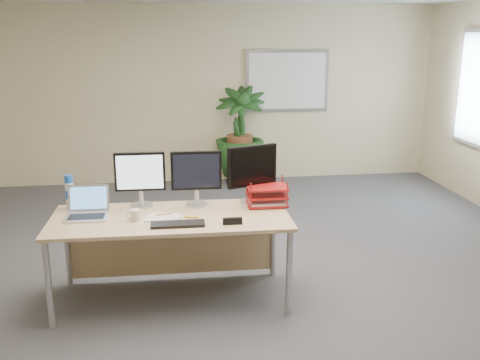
{
  "coord_description": "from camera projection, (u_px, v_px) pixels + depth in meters",
  "views": [
    {
      "loc": [
        -0.63,
        -4.24,
        2.27
      ],
      "look_at": [
        -0.02,
        0.35,
        0.99
      ],
      "focal_mm": 40.0,
      "sensor_mm": 36.0,
      "label": 1
    }
  ],
  "objects": [
    {
      "name": "monitor_left",
      "position": [
        140.0,
        176.0,
        4.7
      ],
      "size": [
        0.44,
        0.2,
        0.49
      ],
      "color": "silver",
      "rests_on": "desk"
    },
    {
      "name": "letter_tray",
      "position": [
        267.0,
        197.0,
        4.79
      ],
      "size": [
        0.36,
        0.28,
        0.17
      ],
      "color": "maroon",
      "rests_on": "desk"
    },
    {
      "name": "spiral_notebook",
      "position": [
        163.0,
        218.0,
        4.46
      ],
      "size": [
        0.31,
        0.26,
        0.01
      ],
      "primitive_type": "cube",
      "rotation": [
        0.0,
        0.0,
        -0.21
      ],
      "color": "silver",
      "rests_on": "desk"
    },
    {
      "name": "monitor_dark",
      "position": [
        252.0,
        170.0,
        4.79
      ],
      "size": [
        0.47,
        0.22,
        0.53
      ],
      "color": "silver",
      "rests_on": "desk"
    },
    {
      "name": "whiteboard",
      "position": [
        287.0,
        81.0,
        8.26
      ],
      "size": [
        1.3,
        0.04,
        0.95
      ],
      "color": "#A6A5AA",
      "rests_on": "back_wall"
    },
    {
      "name": "monitor_right",
      "position": [
        196.0,
        175.0,
        4.72
      ],
      "size": [
        0.45,
        0.2,
        0.5
      ],
      "color": "silver",
      "rests_on": "desk"
    },
    {
      "name": "floor",
      "position": [
        247.0,
        298.0,
        4.73
      ],
      "size": [
        8.0,
        8.0,
        0.0
      ],
      "primitive_type": "plane",
      "color": "#47474C",
      "rests_on": "ground"
    },
    {
      "name": "coffee_mug",
      "position": [
        135.0,
        215.0,
        4.41
      ],
      "size": [
        0.12,
        0.08,
        0.09
      ],
      "color": "silver",
      "rests_on": "desk"
    },
    {
      "name": "orange_pen",
      "position": [
        164.0,
        214.0,
        4.51
      ],
      "size": [
        0.14,
        0.03,
        0.01
      ],
      "primitive_type": "cylinder",
      "rotation": [
        0.0,
        1.57,
        0.19
      ],
      "color": "orange",
      "rests_on": "spiral_notebook"
    },
    {
      "name": "yellow_highlighter",
      "position": [
        192.0,
        217.0,
        4.47
      ],
      "size": [
        0.12,
        0.04,
        0.02
      ],
      "primitive_type": "cylinder",
      "rotation": [
        0.0,
        1.57,
        -0.2
      ],
      "color": "gold",
      "rests_on": "desk"
    },
    {
      "name": "desk",
      "position": [
        171.0,
        230.0,
        4.67
      ],
      "size": [
        2.02,
        0.88,
        0.77
      ],
      "color": "tan",
      "rests_on": "floor"
    },
    {
      "name": "laptop",
      "position": [
        88.0,
        209.0,
        4.51
      ],
      "size": [
        0.35,
        0.31,
        0.25
      ],
      "color": "silver",
      "rests_on": "desk"
    },
    {
      "name": "stapler",
      "position": [
        232.0,
        221.0,
        4.32
      ],
      "size": [
        0.16,
        0.04,
        0.05
      ],
      "primitive_type": "cube",
      "rotation": [
        0.0,
        0.0,
        -0.02
      ],
      "color": "black",
      "rests_on": "desk"
    },
    {
      "name": "back_wall",
      "position": [
        210.0,
        95.0,
        8.2
      ],
      "size": [
        7.0,
        0.04,
        2.7
      ],
      "primitive_type": "cube",
      "color": "beige",
      "rests_on": "floor"
    },
    {
      "name": "keyboard",
      "position": [
        178.0,
        224.0,
        4.3
      ],
      "size": [
        0.43,
        0.15,
        0.02
      ],
      "primitive_type": "cube",
      "rotation": [
        0.0,
        0.0,
        -0.02
      ],
      "color": "black",
      "rests_on": "desk"
    },
    {
      "name": "water_bottle",
      "position": [
        70.0,
        193.0,
        4.69
      ],
      "size": [
        0.08,
        0.08,
        0.3
      ],
      "color": "silver",
      "rests_on": "desk"
    },
    {
      "name": "floor_plant",
      "position": [
        240.0,
        136.0,
        8.12
      ],
      "size": [
        1.01,
        1.01,
        1.5
      ],
      "primitive_type": "imported",
      "rotation": [
        0.0,
        0.0,
        -0.24
      ],
      "color": "#143714",
      "rests_on": "floor"
    }
  ]
}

